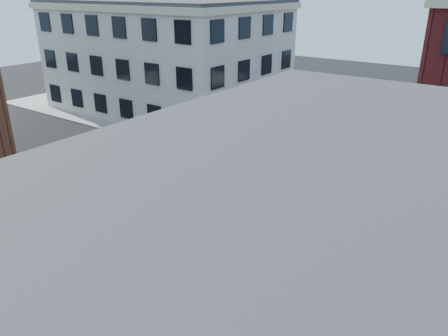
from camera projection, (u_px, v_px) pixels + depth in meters
name	position (u px, v px, depth m)	size (l,w,h in m)	color
ground	(226.00, 208.00, 26.57)	(120.00, 120.00, 0.00)	black
sidewalk_nw	(185.00, 96.00, 53.59)	(30.00, 30.00, 0.15)	gray
building_nw	(168.00, 57.00, 46.68)	(22.00, 16.00, 11.00)	beige
tree_near	(407.00, 139.00, 28.78)	(2.69, 2.69, 4.49)	black
tree_far	(427.00, 122.00, 33.40)	(2.43, 2.43, 4.07)	black
signal_pole	(57.00, 175.00, 24.08)	(1.29, 1.24, 4.60)	black
box_truck	(427.00, 296.00, 16.05)	(8.38, 3.05, 3.73)	white
traffic_cone	(93.00, 211.00, 25.46)	(0.56, 0.56, 0.79)	#FC450B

